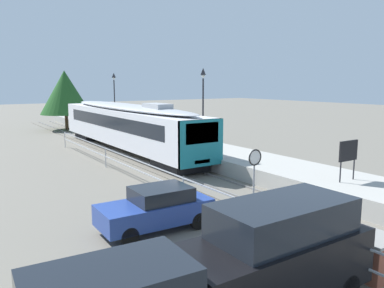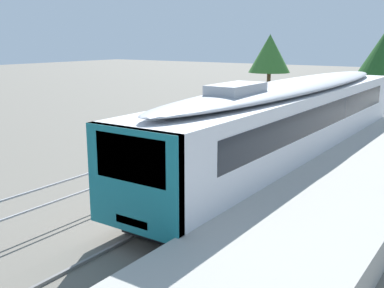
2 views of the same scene
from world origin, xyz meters
TOP-DOWN VIEW (x-y plane):
  - ground_plane at (-3.00, 22.00)m, footprint 160.00×160.00m
  - track_rails at (0.00, 22.00)m, footprint 3.20×60.00m
  - commuter_train at (0.00, 25.22)m, footprint 2.82×20.06m
  - station_platform at (3.25, 22.00)m, footprint 3.90×60.00m
  - tree_behind_station_far at (-11.62, 47.62)m, footprint 3.91×3.91m

SIDE VIEW (x-z plane):
  - ground_plane at x=-3.00m, z-range 0.00..0.00m
  - track_rails at x=0.00m, z-range -0.04..0.10m
  - station_platform at x=3.25m, z-range 0.00..0.90m
  - commuter_train at x=0.00m, z-range 0.28..4.02m
  - tree_behind_station_far at x=-11.62m, z-range 1.10..6.86m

